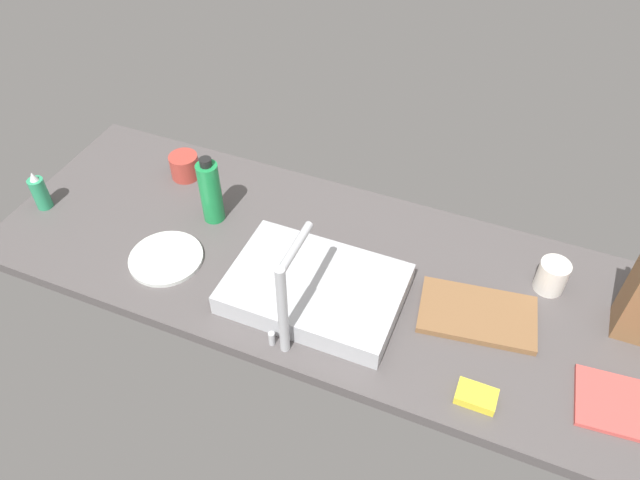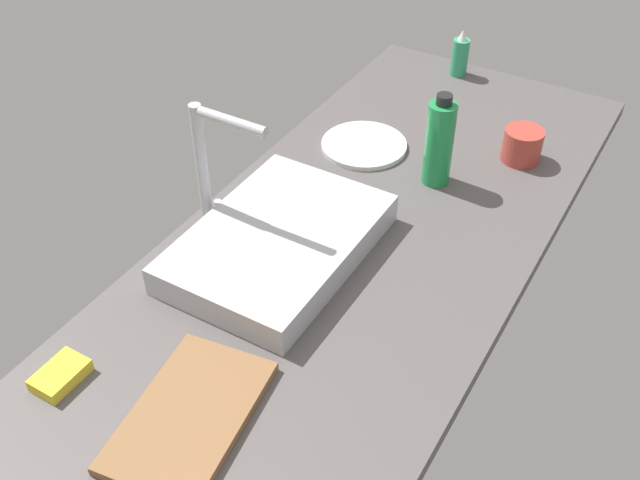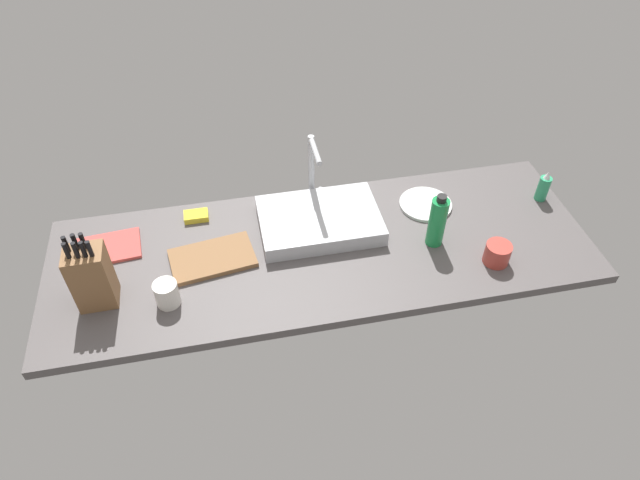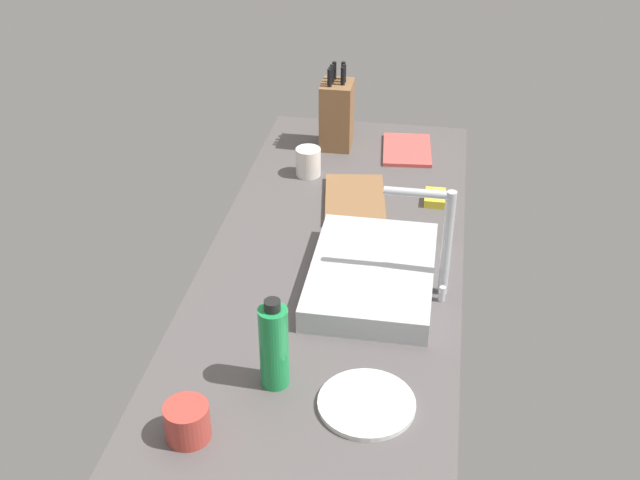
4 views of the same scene
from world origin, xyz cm
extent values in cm
cube|color=#514C4C|center=(0.00, 0.00, 1.75)|extent=(193.61, 67.32, 3.50)
cube|color=#B7BABF|center=(1.25, 11.13, 6.55)|extent=(44.04, 30.20, 6.09)
cylinder|color=#B7BABF|center=(1.67, 28.66, 17.67)|extent=(2.40, 2.40, 28.33)
cylinder|color=#B7BABF|center=(1.67, 20.86, 30.83)|extent=(2.00, 15.60, 2.00)
cylinder|color=#B7BABF|center=(5.17, 28.66, 5.50)|extent=(1.60, 1.60, 4.00)
cube|color=brown|center=(-75.99, -9.39, 14.56)|extent=(12.08, 10.24, 22.11)
cylinder|color=black|center=(-79.27, -10.83, 28.49)|extent=(1.42, 1.42, 5.76)
cylinder|color=black|center=(-79.73, -7.96, 28.49)|extent=(1.42, 1.42, 5.76)
cylinder|color=black|center=(-76.64, -11.13, 28.49)|extent=(1.42, 1.42, 5.76)
cylinder|color=black|center=(-77.21, -7.38, 28.49)|extent=(1.42, 1.42, 5.76)
cylinder|color=black|center=(-74.48, -11.24, 28.49)|extent=(1.42, 1.42, 5.76)
cylinder|color=black|center=(-74.91, -7.41, 28.49)|extent=(1.42, 1.42, 5.76)
cylinder|color=black|center=(-72.64, -11.35, 28.49)|extent=(1.42, 1.42, 5.76)
cube|color=brown|center=(-38.95, 1.66, 4.40)|extent=(31.05, 21.33, 1.80)
cylinder|color=#1E8E47|center=(40.10, -5.18, 13.16)|extent=(6.19, 6.19, 19.32)
cylinder|color=black|center=(40.10, -5.18, 23.92)|extent=(3.40, 3.40, 2.20)
cylinder|color=silver|center=(43.98, 14.80, 4.10)|extent=(20.27, 20.27, 1.20)
cube|color=#CC4C47|center=(-75.51, 14.29, 4.10)|extent=(24.41, 17.49, 1.20)
cylinder|color=silver|center=(-54.07, -14.98, 7.93)|extent=(7.77, 7.77, 8.86)
cylinder|color=#B23D33|center=(57.97, -18.68, 7.37)|extent=(8.96, 8.96, 7.73)
cube|color=yellow|center=(-43.54, 24.85, 4.70)|extent=(9.02, 6.03, 2.40)
camera|label=1|loc=(-37.74, 102.31, 124.61)|focal=33.76mm
camera|label=2|loc=(-90.48, -52.52, 101.01)|focal=42.02mm
camera|label=3|loc=(-29.15, -139.42, 145.41)|focal=31.46mm
camera|label=4|loc=(163.10, 25.04, 119.96)|focal=44.61mm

